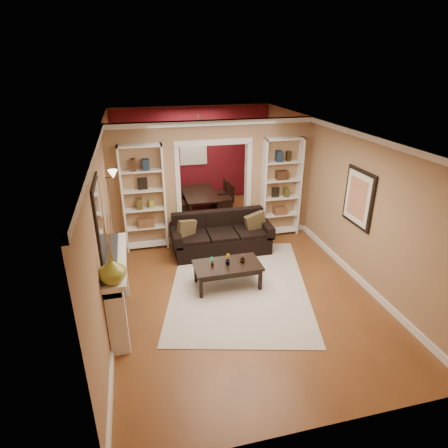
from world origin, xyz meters
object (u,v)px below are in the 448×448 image
object	(u,v)px
sofa	(221,234)
bookshelf_right	(281,188)
bookshelf_left	(144,199)
dining_table	(201,202)
fireplace	(119,290)
coffee_table	(227,275)

from	to	relation	value
sofa	bookshelf_right	distance (m)	1.81
bookshelf_left	sofa	bearing A→B (deg)	-20.51
sofa	bookshelf_right	xyz separation A→B (m)	(1.55, 0.58, 0.73)
bookshelf_right	dining_table	distance (m)	2.55
bookshelf_left	bookshelf_right	world-z (taller)	same
bookshelf_left	fireplace	bearing A→B (deg)	-102.05
coffee_table	bookshelf_left	xyz separation A→B (m)	(-1.34, 1.95, 0.92)
dining_table	bookshelf_right	bearing A→B (deg)	-139.52
coffee_table	fireplace	xyz separation A→B (m)	(-1.88, -0.58, 0.35)
sofa	bookshelf_right	world-z (taller)	bookshelf_right
bookshelf_left	dining_table	bearing A→B (deg)	49.73
sofa	bookshelf_left	distance (m)	1.81
bookshelf_left	dining_table	distance (m)	2.54
bookshelf_right	dining_table	world-z (taller)	bookshelf_right
dining_table	fireplace	bearing A→B (deg)	154.41
dining_table	coffee_table	bearing A→B (deg)	176.87
coffee_table	bookshelf_left	distance (m)	2.54
sofa	coffee_table	bearing A→B (deg)	-98.82
sofa	bookshelf_left	size ratio (longest dim) A/B	0.93
coffee_table	dining_table	size ratio (longest dim) A/B	0.76
bookshelf_right	coffee_table	bearing A→B (deg)	-132.14
coffee_table	fireplace	world-z (taller)	fireplace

